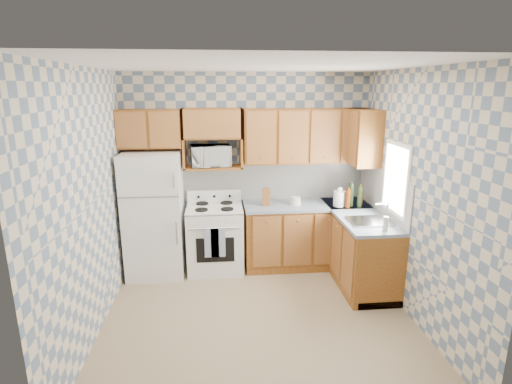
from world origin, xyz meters
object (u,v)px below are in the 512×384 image
Objects in this scene: refrigerator at (154,214)px; stove_body at (215,239)px; microwave at (211,156)px; electric_kettle at (339,199)px.

refrigerator reaches higher than stove_body.
refrigerator is 1.10m from microwave.
stove_body is at bearing -86.73° from microwave.
refrigerator is 0.89m from stove_body.
stove_body is 1.72× the size of microwave.
refrigerator is 2.52m from electric_kettle.
microwave is 1.86m from electric_kettle.
stove_body is (0.80, 0.03, -0.39)m from refrigerator.
electric_kettle is (1.74, -0.32, -0.57)m from microwave.
electric_kettle is at bearing -2.61° from refrigerator.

